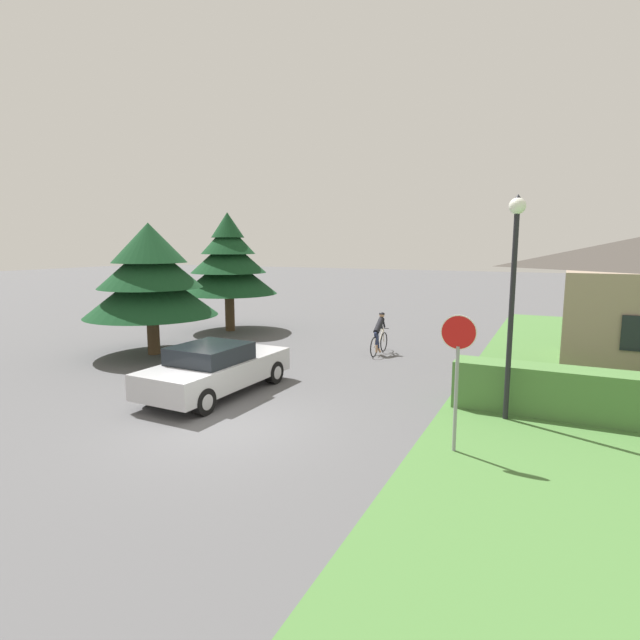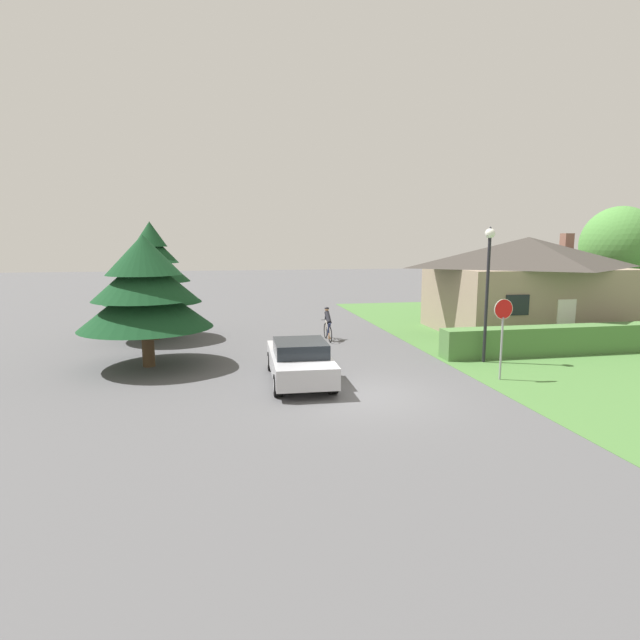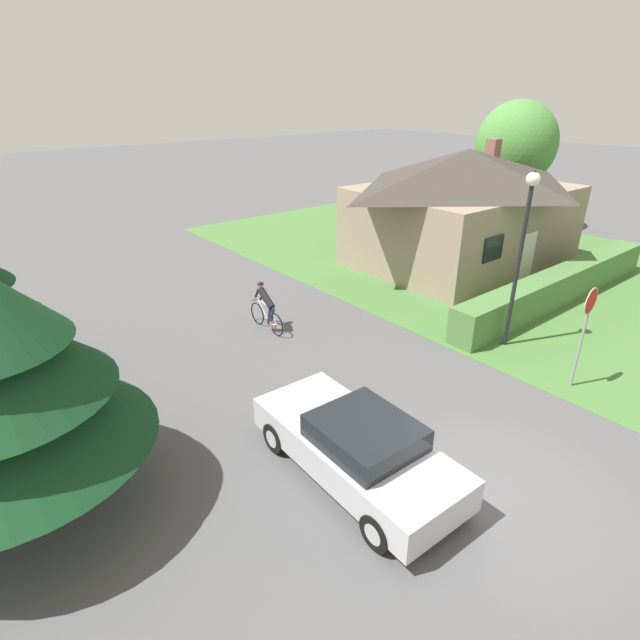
% 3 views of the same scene
% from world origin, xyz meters
% --- Properties ---
extents(ground_plane, '(140.00, 140.00, 0.00)m').
position_xyz_m(ground_plane, '(0.00, 0.00, 0.00)').
color(ground_plane, '#515154').
extents(grass_verge_right, '(16.00, 36.00, 0.01)m').
position_xyz_m(grass_verge_right, '(12.14, 4.00, 0.01)').
color(grass_verge_right, '#477538').
rests_on(grass_verge_right, ground).
extents(cottage_house, '(9.42, 7.06, 4.98)m').
position_xyz_m(cottage_house, '(11.08, 9.01, 2.47)').
color(cottage_house, gray).
rests_on(cottage_house, ground).
extents(hedge_row, '(11.55, 0.90, 1.16)m').
position_xyz_m(hedge_row, '(10.11, 3.93, 0.58)').
color(hedge_row, '#4C7A3D').
rests_on(hedge_row, ground).
extents(sedan_left_lane, '(2.03, 4.59, 1.38)m').
position_xyz_m(sedan_left_lane, '(-1.62, 1.92, 0.69)').
color(sedan_left_lane, '#BCBCC1').
rests_on(sedan_left_lane, ground).
extents(cyclist, '(0.44, 1.82, 1.54)m').
position_xyz_m(cyclist, '(0.72, 8.57, 0.73)').
color(cyclist, black).
rests_on(cyclist, ground).
extents(stop_sign, '(0.67, 0.07, 2.69)m').
position_xyz_m(stop_sign, '(4.91, 0.83, 1.88)').
color(stop_sign, gray).
rests_on(stop_sign, ground).
extents(street_lamp, '(0.36, 0.36, 5.09)m').
position_xyz_m(street_lamp, '(5.64, 3.20, 3.50)').
color(street_lamp, black).
rests_on(street_lamp, ground).
extents(conifer_tall_near, '(4.73, 4.73, 4.77)m').
position_xyz_m(conifer_tall_near, '(-6.75, 4.95, 2.86)').
color(conifer_tall_near, '#4C3823').
rests_on(conifer_tall_near, ground).
extents(conifer_tall_far, '(4.43, 4.43, 5.45)m').
position_xyz_m(conifer_tall_far, '(-7.22, 10.34, 3.17)').
color(conifer_tall_far, '#4C3823').
rests_on(conifer_tall_far, ground).
extents(deciduous_tree_right, '(4.13, 4.13, 6.55)m').
position_xyz_m(deciduous_tree_right, '(18.22, 11.20, 4.36)').
color(deciduous_tree_right, '#4C3823').
rests_on(deciduous_tree_right, ground).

